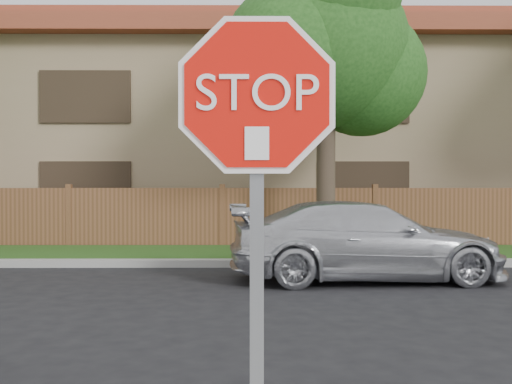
{
  "coord_description": "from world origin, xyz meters",
  "views": [
    {
      "loc": [
        0.78,
        -4.22,
        1.76
      ],
      "look_at": [
        0.8,
        -0.9,
        1.7
      ],
      "focal_mm": 42.0,
      "sensor_mm": 36.0,
      "label": 1
    }
  ],
  "objects": [
    {
      "name": "far_curb",
      "position": [
        0.0,
        8.15,
        0.07
      ],
      "size": [
        70.0,
        0.3,
        0.15
      ],
      "primitive_type": "cube",
      "color": "gray",
      "rests_on": "ground"
    },
    {
      "name": "grass_strip",
      "position": [
        0.0,
        9.8,
        0.06
      ],
      "size": [
        70.0,
        3.0,
        0.12
      ],
      "primitive_type": "cube",
      "color": "#1E4714",
      "rests_on": "ground"
    },
    {
      "name": "fence",
      "position": [
        0.0,
        11.4,
        0.8
      ],
      "size": [
        70.0,
        0.12,
        1.6
      ],
      "primitive_type": "cube",
      "color": "brown",
      "rests_on": "ground"
    },
    {
      "name": "apartment_building",
      "position": [
        0.0,
        17.0,
        3.53
      ],
      "size": [
        35.2,
        9.2,
        7.2
      ],
      "color": "#9B8360",
      "rests_on": "ground"
    },
    {
      "name": "tree_mid",
      "position": [
        2.52,
        9.57,
        4.87
      ],
      "size": [
        4.8,
        3.9,
        7.35
      ],
      "color": "#382B21",
      "rests_on": "ground"
    },
    {
      "name": "stop_sign",
      "position": [
        0.8,
        -1.48,
        1.83
      ],
      "size": [
        1.01,
        0.13,
        2.55
      ],
      "color": "gray",
      "rests_on": "sidewalk_near"
    },
    {
      "name": "sedan_right",
      "position": [
        2.81,
        6.4,
        0.71
      ],
      "size": [
        4.97,
        2.24,
        1.41
      ],
      "primitive_type": "imported",
      "rotation": [
        0.0,
        0.0,
        1.63
      ],
      "color": "silver",
      "rests_on": "ground"
    }
  ]
}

